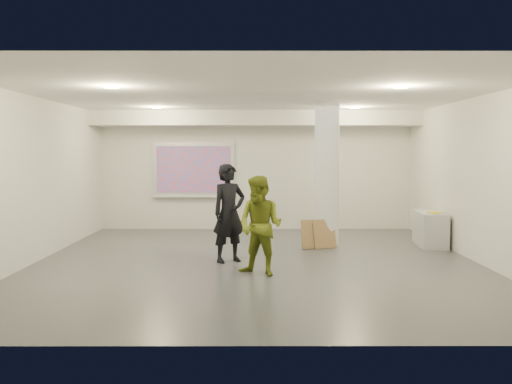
{
  "coord_description": "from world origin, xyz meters",
  "views": [
    {
      "loc": [
        -0.02,
        -10.24,
        1.99
      ],
      "look_at": [
        0.0,
        0.4,
        1.25
      ],
      "focal_mm": 40.0,
      "sensor_mm": 36.0,
      "label": 1
    }
  ],
  "objects_px": {
    "projection_screen": "(194,170)",
    "woman": "(229,213)",
    "column": "(327,176)",
    "man": "(260,226)",
    "credenza": "(430,229)"
  },
  "relations": [
    {
      "from": "column",
      "to": "projection_screen",
      "type": "relative_size",
      "value": 1.43
    },
    {
      "from": "credenza",
      "to": "woman",
      "type": "height_order",
      "value": "woman"
    },
    {
      "from": "man",
      "to": "column",
      "type": "bearing_deg",
      "value": 92.66
    },
    {
      "from": "projection_screen",
      "to": "credenza",
      "type": "bearing_deg",
      "value": -26.44
    },
    {
      "from": "column",
      "to": "credenza",
      "type": "height_order",
      "value": "column"
    },
    {
      "from": "woman",
      "to": "man",
      "type": "bearing_deg",
      "value": -96.26
    },
    {
      "from": "column",
      "to": "man",
      "type": "bearing_deg",
      "value": -116.31
    },
    {
      "from": "column",
      "to": "projection_screen",
      "type": "xyz_separation_m",
      "value": [
        -3.1,
        2.65,
        0.03
      ]
    },
    {
      "from": "projection_screen",
      "to": "woman",
      "type": "bearing_deg",
      "value": -75.93
    },
    {
      "from": "man",
      "to": "projection_screen",
      "type": "bearing_deg",
      "value": 135.67
    },
    {
      "from": "credenza",
      "to": "man",
      "type": "relative_size",
      "value": 0.77
    },
    {
      "from": "projection_screen",
      "to": "credenza",
      "type": "distance_m",
      "value": 6.05
    },
    {
      "from": "credenza",
      "to": "man",
      "type": "bearing_deg",
      "value": -136.7
    },
    {
      "from": "projection_screen",
      "to": "woman",
      "type": "relative_size",
      "value": 1.18
    },
    {
      "from": "credenza",
      "to": "woman",
      "type": "bearing_deg",
      "value": -152.26
    }
  ]
}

